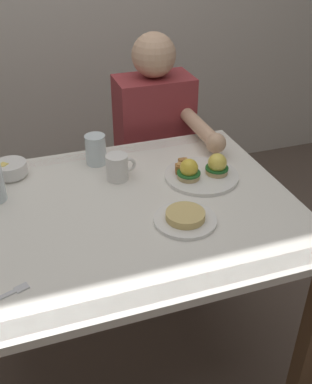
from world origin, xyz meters
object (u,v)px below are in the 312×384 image
(eggs_benedict_plate, at_px, (202,171))
(coffee_mug, at_px, (118,166))
(side_plate, at_px, (185,218))
(water_glass_far, at_px, (96,151))
(dining_table, at_px, (117,235))
(fork, at_px, (4,296))
(fruit_bowl, at_px, (10,169))
(diner_person, at_px, (157,142))

(eggs_benedict_plate, distance_m, coffee_mug, 0.30)
(side_plate, bearing_deg, water_glass_far, 111.20)
(dining_table, bearing_deg, side_plate, -35.08)
(coffee_mug, height_order, fork, coffee_mug)
(coffee_mug, xyz_separation_m, water_glass_far, (-0.05, 0.14, 0.00))
(dining_table, height_order, side_plate, side_plate)
(water_glass_far, relative_size, side_plate, 0.58)
(water_glass_far, bearing_deg, fruit_bowl, 179.83)
(fork, xyz_separation_m, diner_person, (0.71, 0.89, -0.09))
(water_glass_far, distance_m, diner_person, 0.45)
(dining_table, xyz_separation_m, fruit_bowl, (-0.31, 0.33, 0.14))
(water_glass_far, bearing_deg, coffee_mug, -71.14)
(eggs_benedict_plate, bearing_deg, side_plate, -124.15)
(coffee_mug, bearing_deg, side_plate, -67.80)
(water_glass_far, height_order, side_plate, water_glass_far)
(coffee_mug, distance_m, side_plate, 0.35)
(water_glass_far, relative_size, diner_person, 0.10)
(dining_table, distance_m, coffee_mug, 0.25)
(coffee_mug, relative_size, diner_person, 0.10)
(fruit_bowl, relative_size, diner_person, 0.11)
(coffee_mug, bearing_deg, fork, -131.71)
(eggs_benedict_plate, xyz_separation_m, coffee_mug, (-0.29, 0.09, 0.02))
(eggs_benedict_plate, height_order, coffee_mug, coffee_mug)
(dining_table, height_order, diner_person, diner_person)
(coffee_mug, distance_m, diner_person, 0.52)
(water_glass_far, xyz_separation_m, side_plate, (0.18, -0.47, -0.04))
(diner_person, bearing_deg, coffee_mug, -125.01)
(diner_person, bearing_deg, eggs_benedict_plate, -89.77)
(fruit_bowl, distance_m, diner_person, 0.72)
(dining_table, relative_size, water_glass_far, 10.43)
(fruit_bowl, bearing_deg, side_plate, -43.05)
(coffee_mug, relative_size, water_glass_far, 0.97)
(fruit_bowl, xyz_separation_m, coffee_mug, (0.37, -0.14, 0.02))
(side_plate, height_order, diner_person, diner_person)
(coffee_mug, bearing_deg, fruit_bowl, 158.79)
(eggs_benedict_plate, height_order, diner_person, diner_person)
(side_plate, xyz_separation_m, diner_person, (0.16, 0.73, -0.10))
(eggs_benedict_plate, height_order, water_glass_far, water_glass_far)
(eggs_benedict_plate, relative_size, diner_person, 0.24)
(water_glass_far, bearing_deg, eggs_benedict_plate, -34.54)
(coffee_mug, relative_size, side_plate, 0.56)
(coffee_mug, distance_m, fork, 0.64)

